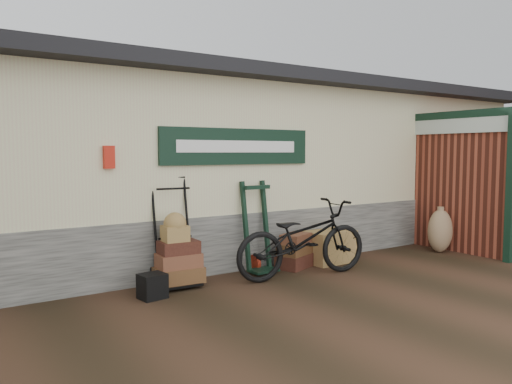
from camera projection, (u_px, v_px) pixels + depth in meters
ground at (292, 282)px, 7.16m from camera, size 80.00×80.00×0.00m
station_building at (202, 165)px, 9.29m from camera, size 14.40×4.10×3.20m
brick_outbuilding at (432, 178)px, 10.64m from camera, size 1.71×4.51×2.62m
porter_trolley at (174, 230)px, 6.98m from camera, size 0.81×0.63×1.55m
green_barrow at (258, 227)px, 7.74m from camera, size 0.53×0.46×1.41m
suitcase_stack at (295, 250)px, 8.05m from camera, size 0.73×0.60×0.56m
wicker_hamper at (329, 246)px, 8.44m from camera, size 0.85×0.59×0.54m
black_trunk at (152, 286)px, 6.36m from camera, size 0.35×0.32×0.32m
bicycle at (303, 235)px, 7.43m from camera, size 1.02×2.27×1.27m
burlap_sack_left at (440, 231)px, 9.28m from camera, size 0.52×0.45×0.80m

